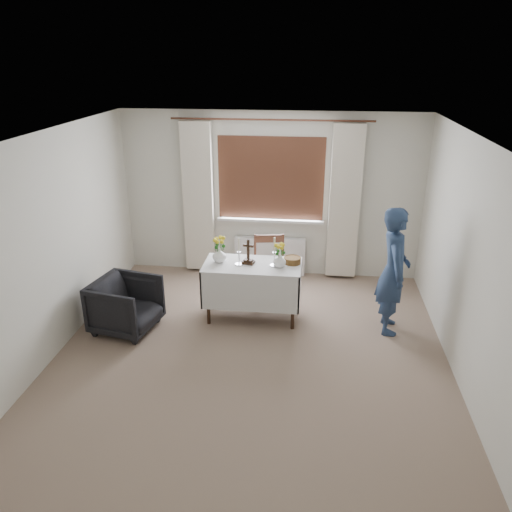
% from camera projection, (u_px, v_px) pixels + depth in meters
% --- Properties ---
extents(ground, '(5.00, 5.00, 0.00)m').
position_uv_depth(ground, '(250.00, 360.00, 5.71)').
color(ground, gray).
rests_on(ground, ground).
extents(altar_table, '(1.24, 0.64, 0.76)m').
position_uv_depth(altar_table, '(252.00, 291.00, 6.49)').
color(altar_table, white).
rests_on(altar_table, ground).
extents(wooden_chair, '(0.51, 0.51, 0.97)m').
position_uv_depth(wooden_chair, '(270.00, 272.00, 6.78)').
color(wooden_chair, '#552E1D').
rests_on(wooden_chair, ground).
extents(armchair, '(0.88, 0.86, 0.68)m').
position_uv_depth(armchair, '(126.00, 305.00, 6.22)').
color(armchair, black).
rests_on(armchair, ground).
extents(person, '(0.39, 0.59, 1.60)m').
position_uv_depth(person, '(393.00, 271.00, 6.05)').
color(person, navy).
rests_on(person, ground).
extents(radiator, '(1.10, 0.10, 0.60)m').
position_uv_depth(radiator, '(270.00, 256.00, 7.82)').
color(radiator, silver).
rests_on(radiator, ground).
extents(wooden_cross, '(0.17, 0.14, 0.32)m').
position_uv_depth(wooden_cross, '(248.00, 252.00, 6.30)').
color(wooden_cross, black).
rests_on(wooden_cross, altar_table).
extents(candlestick_left, '(0.13, 0.13, 0.36)m').
position_uv_depth(candlestick_left, '(239.00, 251.00, 6.26)').
color(candlestick_left, silver).
rests_on(candlestick_left, altar_table).
extents(candlestick_right, '(0.11, 0.11, 0.38)m').
position_uv_depth(candlestick_right, '(274.00, 252.00, 6.22)').
color(candlestick_right, silver).
rests_on(candlestick_right, altar_table).
extents(flower_vase_left, '(0.19, 0.19, 0.19)m').
position_uv_depth(flower_vase_left, '(219.00, 255.00, 6.38)').
color(flower_vase_left, white).
rests_on(flower_vase_left, altar_table).
extents(flower_vase_right, '(0.18, 0.18, 0.17)m').
position_uv_depth(flower_vase_right, '(280.00, 261.00, 6.24)').
color(flower_vase_right, white).
rests_on(flower_vase_right, altar_table).
extents(wicker_basket, '(0.28, 0.28, 0.08)m').
position_uv_depth(wicker_basket, '(292.00, 260.00, 6.36)').
color(wicker_basket, brown).
rests_on(wicker_basket, altar_table).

